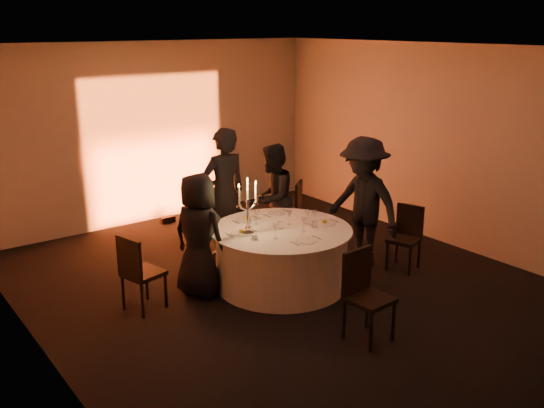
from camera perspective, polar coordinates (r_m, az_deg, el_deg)
floor at (r=7.96m, az=0.87°, el=-7.59°), size 7.00×7.00×0.00m
ceiling at (r=7.26m, az=0.97°, el=14.52°), size 7.00×7.00×0.00m
wall_back at (r=10.41m, az=-10.97°, el=6.59°), size 7.00×0.00×7.00m
wall_left at (r=6.19m, az=-21.72°, el=-1.21°), size 0.00×7.00×7.00m
wall_right at (r=9.56m, az=15.41°, el=5.40°), size 0.00×7.00×7.00m
uplighter_fixture at (r=10.50m, az=-9.81°, el=-1.44°), size 0.25×0.12×0.10m
banquet_table at (r=7.81m, az=0.88°, el=-5.02°), size 1.80×1.80×0.77m
chair_left at (r=7.24m, az=-12.53°, el=-6.01°), size 0.50×0.50×0.94m
chair_back_left at (r=8.93m, az=-5.65°, el=-0.98°), size 0.47×0.47×1.02m
chair_back_right at (r=9.45m, az=1.89°, el=-0.27°), size 0.57×0.57×0.92m
chair_right at (r=8.53m, az=12.53°, el=-2.74°), size 0.49×0.49×0.88m
chair_front at (r=6.57m, az=8.66°, el=-7.98°), size 0.46×0.46×0.98m
guest_left at (r=7.46m, az=-6.91°, el=-2.96°), size 0.74×0.89×1.56m
guest_back_left at (r=8.63m, az=-4.54°, el=0.99°), size 0.70×0.47×1.89m
guest_back_right at (r=8.90m, az=0.07°, el=0.57°), size 0.98×0.93×1.60m
guest_right at (r=8.34m, az=8.57°, el=0.07°), size 0.81×1.25×1.83m
plate_left at (r=7.52m, az=-2.89°, el=-2.64°), size 0.36×0.27×0.08m
plate_back_left at (r=8.01m, az=-2.42°, el=-1.42°), size 0.35×0.29×0.08m
plate_back_right at (r=8.27m, az=0.44°, el=-0.88°), size 0.35×0.25×0.01m
plate_right at (r=7.90m, az=4.92°, el=-1.73°), size 0.36×0.28×0.08m
plate_front at (r=7.26m, az=3.21°, el=-3.45°), size 0.36×0.26×0.01m
coffee_cup at (r=7.30m, az=-1.66°, el=-3.14°), size 0.11×0.11×0.07m
candelabra at (r=7.42m, az=-2.29°, el=-1.00°), size 0.30×0.15×0.72m
wine_glass_a at (r=7.81m, az=4.01°, el=-0.99°), size 0.07×0.07×0.19m
wine_glass_b at (r=7.79m, az=1.64°, el=-1.00°), size 0.07×0.07×0.19m
wine_glass_c at (r=7.53m, az=3.01°, el=-1.65°), size 0.07×0.07×0.19m
wine_glass_d at (r=7.48m, az=-2.12°, el=-1.77°), size 0.07×0.07×0.19m
wine_glass_e at (r=7.83m, az=3.32°, el=-0.94°), size 0.07×0.07×0.19m
wine_glass_f at (r=7.81m, az=-1.43°, el=-0.97°), size 0.07×0.07×0.19m
wine_glass_g at (r=7.29m, az=0.35°, el=-2.26°), size 0.07×0.07×0.19m
tumbler_a at (r=7.72m, az=4.03°, el=-1.92°), size 0.07×0.07×0.09m
tumbler_b at (r=7.67m, az=0.83°, el=-2.00°), size 0.07×0.07×0.09m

